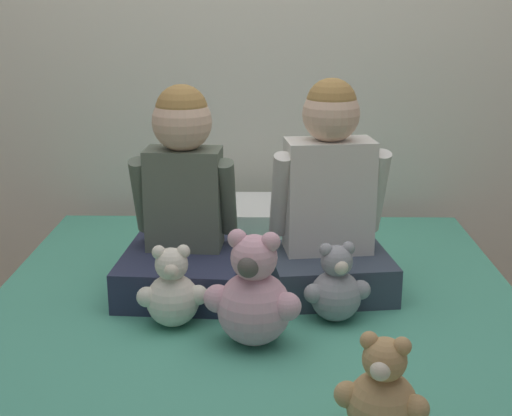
# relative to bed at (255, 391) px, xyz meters

# --- Properties ---
(wall_behind_bed) EXTENTS (8.00, 0.06, 2.50)m
(wall_behind_bed) POSITION_rel_bed_xyz_m (0.00, 1.11, 1.02)
(wall_behind_bed) COLOR silver
(wall_behind_bed) RESTS_ON ground_plane
(bed) EXTENTS (1.61, 1.93, 0.45)m
(bed) POSITION_rel_bed_xyz_m (0.00, 0.00, 0.00)
(bed) COLOR #997F60
(bed) RESTS_ON ground_plane
(child_on_left) EXTENTS (0.38, 0.41, 0.62)m
(child_on_left) POSITION_rel_bed_xyz_m (-0.22, 0.23, 0.47)
(child_on_left) COLOR #282D47
(child_on_left) RESTS_ON bed
(child_on_right) EXTENTS (0.39, 0.35, 0.64)m
(child_on_right) POSITION_rel_bed_xyz_m (0.22, 0.23, 0.49)
(child_on_right) COLOR #384251
(child_on_right) RESTS_ON bed
(teddy_bear_held_by_left_child) EXTENTS (0.19, 0.15, 0.23)m
(teddy_bear_held_by_left_child) POSITION_rel_bed_xyz_m (-0.22, -0.04, 0.33)
(teddy_bear_held_by_left_child) COLOR silver
(teddy_bear_held_by_left_child) RESTS_ON bed
(teddy_bear_held_by_right_child) EXTENTS (0.19, 0.14, 0.23)m
(teddy_bear_held_by_right_child) POSITION_rel_bed_xyz_m (0.22, -0.00, 0.32)
(teddy_bear_held_by_right_child) COLOR #939399
(teddy_bear_held_by_right_child) RESTS_ON bed
(teddy_bear_between_children) EXTENTS (0.25, 0.19, 0.31)m
(teddy_bear_between_children) POSITION_rel_bed_xyz_m (-0.00, -0.14, 0.36)
(teddy_bear_between_children) COLOR #DBA3B2
(teddy_bear_between_children) RESTS_ON bed
(teddy_bear_at_foot_of_bed) EXTENTS (0.19, 0.15, 0.23)m
(teddy_bear_at_foot_of_bed) POSITION_rel_bed_xyz_m (0.27, -0.55, 0.33)
(teddy_bear_at_foot_of_bed) COLOR tan
(teddy_bear_at_foot_of_bed) RESTS_ON bed
(pillow_at_headboard) EXTENTS (0.59, 0.34, 0.11)m
(pillow_at_headboard) POSITION_rel_bed_xyz_m (0.00, 0.77, 0.28)
(pillow_at_headboard) COLOR white
(pillow_at_headboard) RESTS_ON bed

